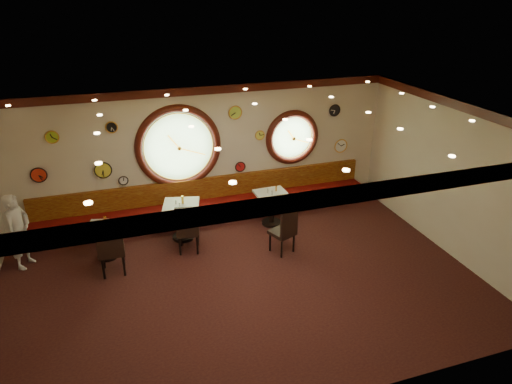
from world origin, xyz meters
The scene contains 43 objects.
floor centered at (0.00, 0.00, 0.00)m, with size 9.00×6.00×0.00m, color black.
ceiling centered at (0.00, 0.00, 3.20)m, with size 9.00×6.00×0.02m, color gold.
wall_back centered at (0.00, 3.00, 1.60)m, with size 9.00×0.02×3.20m, color beige.
wall_front centered at (0.00, -3.00, 1.60)m, with size 9.00×0.02×3.20m, color beige.
wall_right centered at (4.50, 0.00, 1.60)m, with size 0.02×6.00×3.20m, color beige.
molding_back centered at (0.00, 2.95, 3.11)m, with size 9.00×0.10×0.18m, color #3B110A.
molding_front centered at (0.00, -2.95, 3.11)m, with size 9.00×0.10×0.18m, color #3B110A.
molding_right centered at (4.45, 0.00, 3.11)m, with size 0.10×6.00×0.18m, color #3B110A.
banquette_base centered at (0.00, 2.72, 0.10)m, with size 8.00×0.55×0.20m, color black.
banquette_seat centered at (0.00, 2.72, 0.35)m, with size 8.00×0.55×0.30m, color #580907.
banquette_back centered at (0.00, 2.94, 0.75)m, with size 8.00×0.10×0.55m, color #651308.
porthole_left_glass centered at (-0.60, 3.00, 1.85)m, with size 1.66×1.66×0.02m, color #81B06A.
porthole_left_frame centered at (-0.60, 2.98, 1.85)m, with size 1.98×1.98×0.18m, color #3B110A.
porthole_left_ring centered at (-0.60, 2.95, 1.85)m, with size 1.61×1.61×0.03m, color gold.
porthole_right_glass centered at (2.20, 3.00, 1.80)m, with size 1.10×1.10×0.02m, color #81B06A.
porthole_right_frame centered at (2.20, 2.98, 1.80)m, with size 1.38×1.38×0.18m, color #3B110A.
porthole_right_ring centered at (2.20, 2.95, 1.80)m, with size 1.09×1.09×0.03m, color gold.
wall_clock_0 centered at (-2.00, 2.96, 2.45)m, with size 0.24×0.24×0.03m, color black.
wall_clock_1 centered at (0.85, 2.96, 1.20)m, with size 0.24×0.24×0.03m, color red.
wall_clock_2 centered at (0.75, 2.96, 2.55)m, with size 0.30×0.30×0.03m, color #ABD442.
wall_clock_3 centered at (-1.90, 2.96, 1.20)m, with size 0.20×0.20×0.03m, color white.
wall_clock_4 centered at (-2.30, 2.96, 1.50)m, with size 0.36×0.36×0.03m, color yellow.
wall_clock_5 centered at (-3.60, 2.96, 1.55)m, with size 0.32×0.32×0.03m, color red.
wall_clock_6 centered at (3.30, 2.96, 2.40)m, with size 0.28×0.28×0.03m, color black.
wall_clock_7 centered at (3.55, 2.96, 1.45)m, with size 0.34×0.34×0.03m, color white.
wall_clock_8 centered at (-3.20, 2.96, 2.35)m, with size 0.26×0.26×0.03m, color #AACA28.
wall_clock_9 centered at (1.35, 2.96, 1.95)m, with size 0.22×0.22×0.03m, color #E2DB4B.
table_a centered at (-2.42, 1.76, 0.46)m, with size 0.82×0.82×0.73m.
table_b centered at (-0.77, 2.05, 0.54)m, with size 0.93×0.93×0.85m.
table_c centered at (1.35, 2.07, 0.51)m, with size 0.75×0.75×0.80m.
chair_a centered at (-2.31, 1.05, 0.67)m, with size 0.50×0.50×0.73m.
chair_b centered at (-0.76, 1.41, 0.64)m, with size 0.56×0.56×0.69m.
chair_c centered at (1.18, 0.75, 0.62)m, with size 0.59×0.59×0.67m.
condiment_a_salt centered at (-2.53, 1.85, 0.78)m, with size 0.03×0.03×0.09m, color #BAB9BE.
condiment_b_salt centered at (-0.87, 2.10, 0.90)m, with size 0.04×0.04×0.10m, color #B9B8BD.
condiment_c_salt centered at (1.27, 2.12, 0.85)m, with size 0.04×0.04×0.10m, color silver.
condiment_a_pepper centered at (-2.38, 1.72, 0.79)m, with size 0.04×0.04×0.11m, color silver.
condiment_b_pepper centered at (-0.81, 1.97, 0.89)m, with size 0.03×0.03×0.09m, color silver.
condiment_c_pepper centered at (1.33, 2.00, 0.85)m, with size 0.03×0.03×0.09m, color silver.
condiment_a_bottle centered at (-2.37, 1.81, 0.83)m, with size 0.06×0.06×0.18m, color gold.
condiment_b_bottle centered at (-0.72, 2.09, 0.94)m, with size 0.05×0.05×0.18m, color gold.
condiment_c_bottle centered at (1.49, 2.17, 0.87)m, with size 0.04×0.04×0.14m, color gold.
waiter centered at (-4.00, 1.95, 0.79)m, with size 0.58×0.38×1.59m, color white.
Camera 1 is at (-1.99, -6.98, 5.23)m, focal length 32.00 mm.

